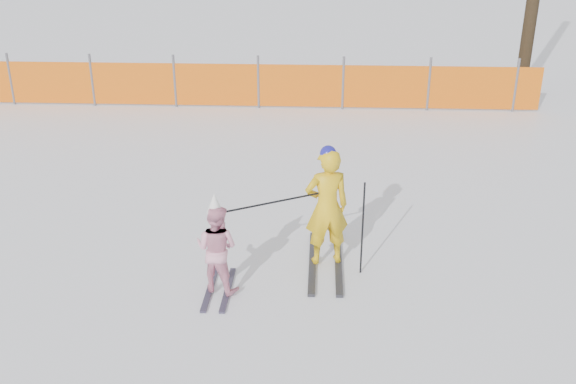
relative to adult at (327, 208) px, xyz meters
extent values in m
plane|color=white|center=(-0.49, -0.46, -0.81)|extent=(120.00, 120.00, 0.00)
cube|color=black|center=(-0.17, 0.00, -0.79)|extent=(0.09, 1.64, 0.04)
cube|color=black|center=(0.17, 0.00, -0.79)|extent=(0.09, 1.64, 0.04)
imported|color=yellow|center=(0.00, 0.00, 0.01)|extent=(0.64, 0.50, 1.56)
sphere|color=#1C1B94|center=(0.00, 0.00, 0.73)|extent=(0.21, 0.21, 0.21)
cube|color=black|center=(-1.41, -0.73, -0.80)|extent=(0.09, 1.00, 0.03)
cube|color=black|center=(-1.19, -0.73, -0.80)|extent=(0.09, 1.00, 0.03)
imported|color=#F7A1BE|center=(-1.30, -0.73, -0.23)|extent=(0.64, 0.57, 1.11)
cone|color=white|center=(-1.30, -0.73, 0.36)|extent=(0.19, 0.19, 0.24)
cylinder|color=black|center=(0.45, -0.20, -0.19)|extent=(0.02, 0.02, 1.25)
cylinder|color=black|center=(-0.65, -0.36, 0.22)|extent=(1.10, 0.63, 0.02)
cylinder|color=#595960|center=(-7.59, 7.49, -0.19)|extent=(0.06, 0.06, 1.25)
cylinder|color=#595960|center=(-5.59, 7.49, -0.19)|extent=(0.06, 0.06, 1.25)
cylinder|color=#595960|center=(-3.59, 7.49, -0.19)|extent=(0.06, 0.06, 1.25)
cylinder|color=#595960|center=(-1.59, 7.49, -0.19)|extent=(0.06, 0.06, 1.25)
cylinder|color=#595960|center=(0.41, 7.49, -0.19)|extent=(0.06, 0.06, 1.25)
cylinder|color=#595960|center=(2.41, 7.49, -0.19)|extent=(0.06, 0.06, 1.25)
cylinder|color=#595960|center=(4.41, 7.49, -0.19)|extent=(0.06, 0.06, 1.25)
cube|color=orange|center=(-2.30, 7.49, -0.26)|extent=(14.59, 0.03, 1.00)
camera|label=1|loc=(-0.10, -7.41, 3.37)|focal=40.00mm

